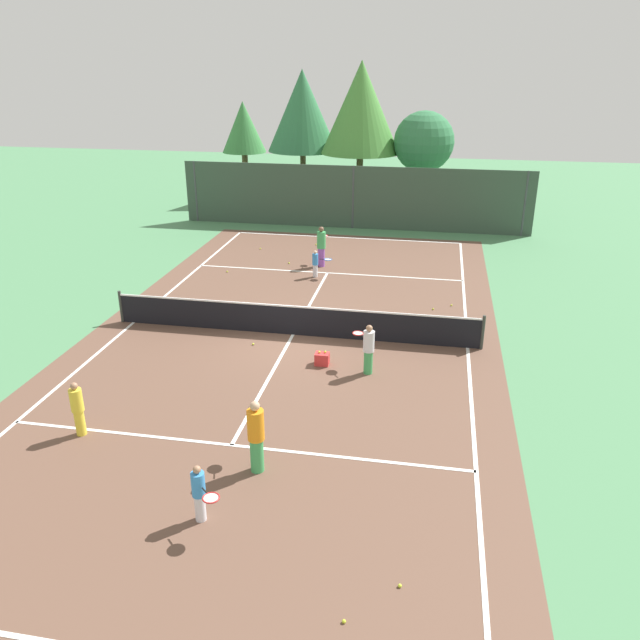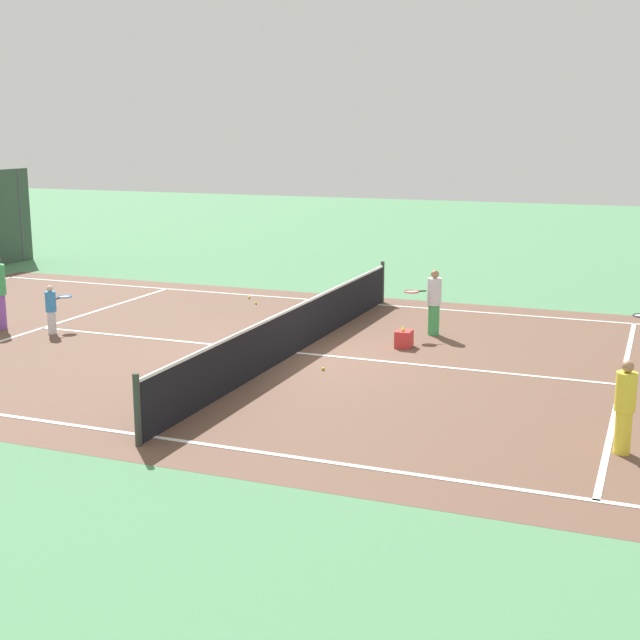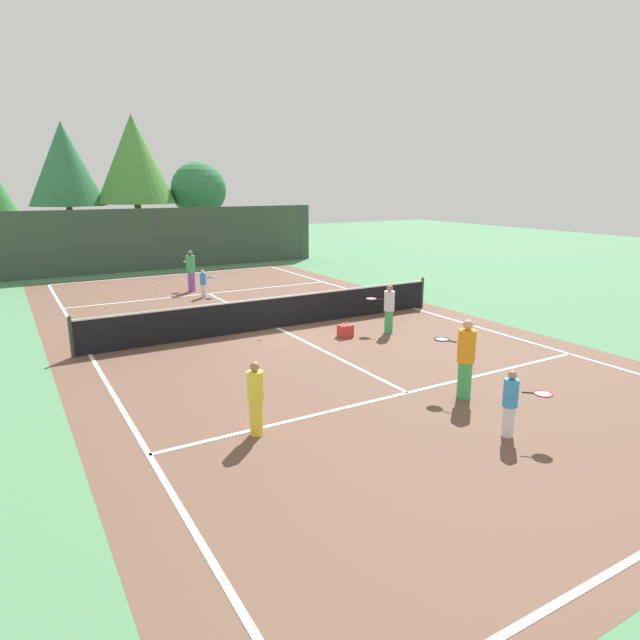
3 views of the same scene
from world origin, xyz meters
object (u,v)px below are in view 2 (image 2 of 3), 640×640
at_px(player_2, 433,302).
at_px(tennis_ball_0, 323,369).
at_px(player_1, 625,406).
at_px(tennis_ball_6, 249,298).
at_px(ball_crate, 404,339).
at_px(tennis_ball_7, 256,303).
at_px(player_0, 52,308).
at_px(tennis_ball_9, 317,329).

bearing_deg(player_2, tennis_ball_0, 161.96).
xyz_separation_m(player_1, tennis_ball_6, (8.66, 10.12, -0.67)).
distance_m(player_1, ball_crate, 6.81).
bearing_deg(player_2, player_1, -145.16).
bearing_deg(tennis_ball_7, tennis_ball_0, -143.47).
bearing_deg(tennis_ball_6, ball_crate, -124.31).
distance_m(ball_crate, tennis_ball_6, 6.61).
height_order(player_0, tennis_ball_6, player_0).
distance_m(player_1, tennis_ball_7, 12.54).
height_order(player_1, tennis_ball_6, player_1).
bearing_deg(player_0, ball_crate, -77.88).
relative_size(player_2, tennis_ball_6, 22.32).
xyz_separation_m(ball_crate, tennis_ball_6, (3.72, 5.46, -0.15)).
distance_m(player_2, tennis_ball_0, 3.96).
bearing_deg(tennis_ball_7, player_2, -108.27).
relative_size(player_1, tennis_ball_0, 20.84).
distance_m(player_0, ball_crate, 7.94).
relative_size(tennis_ball_0, tennis_ball_7, 1.00).
height_order(player_2, tennis_ball_0, player_2).
relative_size(player_1, player_2, 0.93).
relative_size(player_0, ball_crate, 2.61).
bearing_deg(ball_crate, tennis_ball_0, 158.42).
xyz_separation_m(player_2, ball_crate, (-1.36, 0.28, -0.58)).
bearing_deg(player_0, tennis_ball_6, -23.10).
bearing_deg(tennis_ball_6, player_1, -130.57).
height_order(player_0, tennis_ball_0, player_0).
height_order(tennis_ball_6, tennis_ball_9, same).
bearing_deg(player_0, player_2, -69.37).
distance_m(player_1, tennis_ball_0, 6.20).
xyz_separation_m(ball_crate, tennis_ball_0, (-2.34, 0.93, -0.15)).
bearing_deg(tennis_ball_7, ball_crate, -121.94).
bearing_deg(ball_crate, tennis_ball_9, 71.47).
relative_size(player_1, tennis_ball_6, 20.84).
distance_m(player_0, tennis_ball_6, 5.88).
xyz_separation_m(player_0, tennis_ball_9, (2.44, -5.45, -0.55)).
xyz_separation_m(player_2, tennis_ball_7, (1.73, 5.23, -0.73)).
distance_m(player_1, tennis_ball_6, 13.33).
xyz_separation_m(player_1, tennis_ball_0, (2.59, 5.59, -0.67)).
bearing_deg(tennis_ball_9, player_1, -129.35).
xyz_separation_m(player_1, player_2, (6.30, 4.38, 0.06)).
bearing_deg(player_1, tennis_ball_0, 65.10).
height_order(tennis_ball_6, tennis_ball_7, same).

